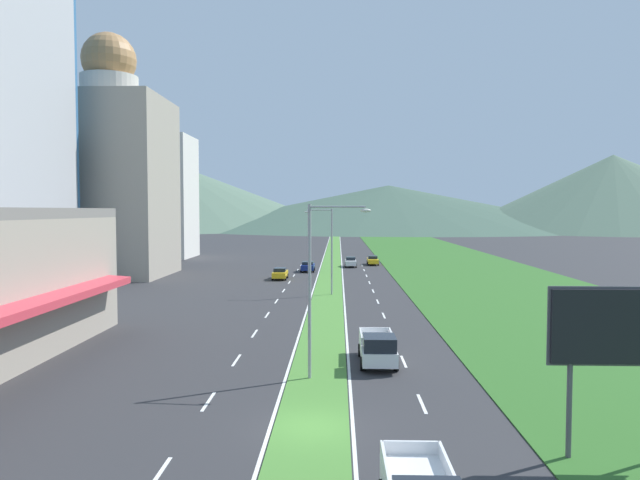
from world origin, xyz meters
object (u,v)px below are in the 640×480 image
(car_0, at_px, (308,266))
(pickup_truck_1, at_px, (378,348))
(car_3, at_px, (351,262))
(street_lamp_near, at_px, (316,278))
(car_1, at_px, (280,273))
(billboard_roadside, at_px, (620,333))
(car_4, at_px, (373,260))
(street_lamp_mid, at_px, (329,245))

(car_0, height_order, pickup_truck_1, pickup_truck_1)
(car_3, xyz_separation_m, pickup_truck_1, (0.32, -60.14, 0.17))
(street_lamp_near, height_order, car_0, street_lamp_near)
(car_0, height_order, car_1, car_1)
(billboard_roadside, xyz_separation_m, pickup_truck_1, (-7.91, 12.98, -3.72))
(car_0, xyz_separation_m, pickup_truck_1, (6.90, -52.69, 0.20))
(car_3, xyz_separation_m, car_4, (3.79, 3.74, -0.04))
(car_1, height_order, car_3, car_3)
(car_1, bearing_deg, pickup_truck_1, -166.75)
(street_lamp_near, height_order, pickup_truck_1, street_lamp_near)
(billboard_roadside, relative_size, car_0, 1.44)
(street_lamp_near, height_order, car_4, street_lamp_near)
(street_lamp_near, distance_m, street_lamp_mid, 31.58)
(car_4, bearing_deg, car_1, -32.81)
(billboard_roadside, distance_m, car_0, 67.43)
(car_0, height_order, car_4, car_0)
(street_lamp_mid, relative_size, car_4, 1.96)
(street_lamp_mid, distance_m, pickup_truck_1, 29.04)
(car_3, bearing_deg, billboard_roadside, 6.42)
(street_lamp_near, relative_size, car_4, 2.00)
(street_lamp_near, distance_m, car_1, 46.62)
(car_0, relative_size, car_4, 0.94)
(pickup_truck_1, bearing_deg, car_1, -166.75)
(car_3, distance_m, pickup_truck_1, 60.14)
(car_0, distance_m, car_1, 10.34)
(street_lamp_near, distance_m, car_0, 56.06)
(car_1, bearing_deg, car_4, -32.81)
(street_lamp_mid, relative_size, billboard_roadside, 1.46)
(billboard_roadside, bearing_deg, car_4, 93.30)
(car_0, xyz_separation_m, car_3, (6.58, 7.45, 0.02))
(car_0, bearing_deg, billboard_roadside, -167.29)
(car_1, bearing_deg, billboard_roadside, -162.13)
(street_lamp_mid, height_order, car_1, street_lamp_mid)
(car_3, relative_size, pickup_truck_1, 0.80)
(street_lamp_near, distance_m, car_4, 67.48)
(car_0, bearing_deg, car_3, -41.48)
(street_lamp_near, bearing_deg, car_4, 84.03)
(car_1, distance_m, pickup_truck_1, 44.02)
(pickup_truck_1, bearing_deg, car_4, 176.89)
(billboard_roadside, relative_size, car_1, 1.43)
(car_1, xyz_separation_m, car_4, (13.56, 21.03, -0.01))
(billboard_roadside, distance_m, pickup_truck_1, 15.65)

